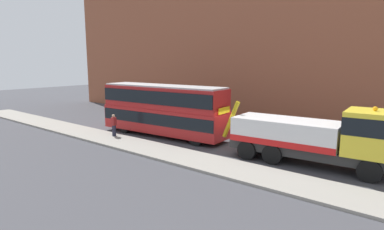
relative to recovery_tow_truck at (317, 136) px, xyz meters
name	(u,v)px	position (x,y,z in m)	size (l,w,h in m)	color
ground_plane	(234,147)	(-5.76, 0.56, -1.76)	(120.00, 120.00, 0.00)	#424247
near_kerb	(197,160)	(-5.76, -3.64, -1.68)	(60.00, 2.80, 0.15)	gray
building_facade	(290,36)	(-5.76, 9.41, 6.31)	(60.00, 1.50, 16.00)	#935138
recovery_tow_truck	(317,136)	(0.00, 0.00, 0.00)	(10.22, 3.28, 3.67)	#2D2D2D
double_decker_bus	(163,108)	(-12.04, -0.03, 0.47)	(11.17, 3.34, 4.06)	#AD1E1E
pedestrian_onlooker	(114,125)	(-14.51, -2.99, -0.77)	(0.38, 0.46, 1.71)	#232333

